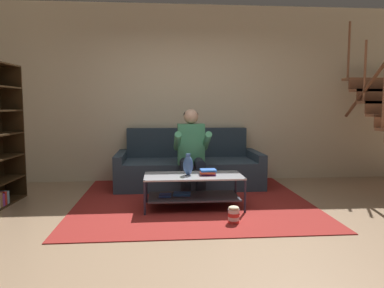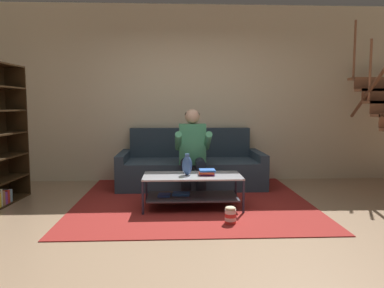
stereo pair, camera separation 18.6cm
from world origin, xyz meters
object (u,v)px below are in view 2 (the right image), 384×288
(person_seated_center, at_px, (193,149))
(coffee_table, at_px, (191,186))
(couch, at_px, (191,168))
(popcorn_tub, at_px, (230,215))
(book_stack, at_px, (207,172))
(vase, at_px, (188,165))

(person_seated_center, distance_m, coffee_table, 0.81)
(couch, height_order, popcorn_tub, couch)
(book_stack, bearing_deg, couch, 96.17)
(couch, distance_m, book_stack, 1.32)
(coffee_table, bearing_deg, vase, 171.76)
(popcorn_tub, bearing_deg, person_seated_center, 103.72)
(couch, distance_m, person_seated_center, 0.69)
(book_stack, xyz_separation_m, popcorn_tub, (0.19, -0.65, -0.35))
(couch, bearing_deg, vase, -94.34)
(couch, height_order, vase, couch)
(couch, bearing_deg, coffee_table, -92.30)
(couch, xyz_separation_m, book_stack, (0.14, -1.30, 0.17))
(book_stack, relative_size, popcorn_tub, 1.05)
(person_seated_center, height_order, popcorn_tub, person_seated_center)
(vase, height_order, book_stack, vase)
(vase, distance_m, popcorn_tub, 0.90)
(book_stack, bearing_deg, person_seated_center, 101.04)
(couch, bearing_deg, person_seated_center, -90.00)
(person_seated_center, height_order, coffee_table, person_seated_center)
(coffee_table, distance_m, book_stack, 0.26)
(person_seated_center, bearing_deg, popcorn_tub, -76.28)
(couch, xyz_separation_m, vase, (-0.10, -1.29, 0.25))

